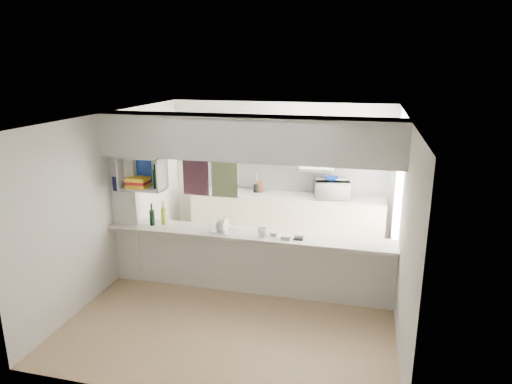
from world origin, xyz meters
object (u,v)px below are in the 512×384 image
(microwave, at_px, (332,189))
(wine_bottles, at_px, (158,216))
(dish_rack, at_px, (225,226))
(bowl, at_px, (332,179))

(microwave, relative_size, wine_bottles, 1.68)
(wine_bottles, bearing_deg, dish_rack, -1.70)
(dish_rack, bearing_deg, wine_bottles, -171.21)
(microwave, height_order, bowl, bowl)
(bowl, bearing_deg, microwave, 1.96)
(bowl, bearing_deg, dish_rack, -123.02)
(microwave, bearing_deg, dish_rack, 45.50)
(dish_rack, relative_size, wine_bottles, 1.18)
(microwave, bearing_deg, wine_bottles, 29.02)
(bowl, distance_m, wine_bottles, 3.19)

